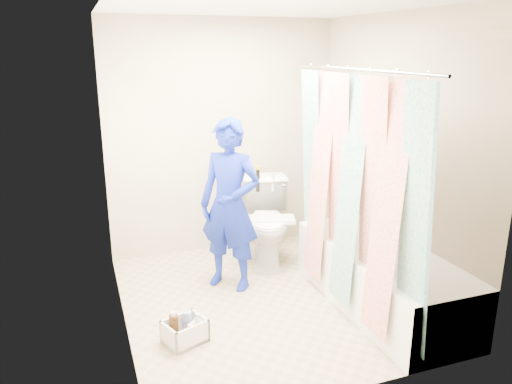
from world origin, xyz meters
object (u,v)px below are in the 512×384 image
object	(u,v)px
toilet	(268,222)
plumber	(230,205)
cleaning_caddy	(186,331)
bathtub	(381,277)

from	to	relation	value
toilet	plumber	size ratio (longest dim) A/B	0.54
cleaning_caddy	plumber	bearing A→B (deg)	31.82
cleaning_caddy	toilet	bearing A→B (deg)	25.93
bathtub	cleaning_caddy	bearing A→B (deg)	179.08
toilet	cleaning_caddy	bearing A→B (deg)	-115.64
plumber	cleaning_caddy	xyz separation A→B (m)	(-0.58, -0.77, -0.69)
toilet	plumber	bearing A→B (deg)	-124.32
bathtub	plumber	size ratio (longest dim) A/B	1.14
bathtub	toilet	distance (m)	1.33
toilet	bathtub	bearing A→B (deg)	-48.06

